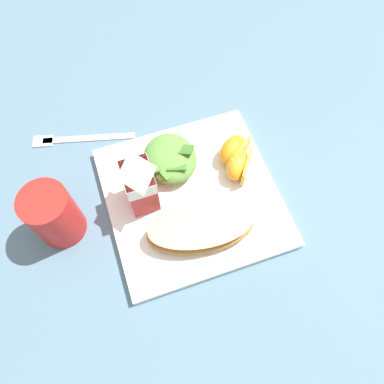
# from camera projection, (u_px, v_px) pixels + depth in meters

# --- Properties ---
(ground) EXTENTS (3.00, 3.00, 0.00)m
(ground) POSITION_uv_depth(u_px,v_px,m) (192.00, 199.00, 0.64)
(ground) COLOR slate
(white_plate) EXTENTS (0.28, 0.28, 0.02)m
(white_plate) POSITION_uv_depth(u_px,v_px,m) (192.00, 197.00, 0.63)
(white_plate) COLOR white
(white_plate) RESTS_ON ground
(cheesy_pizza_bread) EXTENTS (0.11, 0.18, 0.04)m
(cheesy_pizza_bread) POSITION_uv_depth(u_px,v_px,m) (200.00, 228.00, 0.58)
(cheesy_pizza_bread) COLOR #A87038
(cheesy_pizza_bread) RESTS_ON white_plate
(green_salad_pile) EXTENTS (0.10, 0.09, 0.05)m
(green_salad_pile) POSITION_uv_depth(u_px,v_px,m) (170.00, 158.00, 0.63)
(green_salad_pile) COLOR #5B8E3D
(green_salad_pile) RESTS_ON white_plate
(milk_carton) EXTENTS (0.06, 0.05, 0.11)m
(milk_carton) POSITION_uv_depth(u_px,v_px,m) (139.00, 182.00, 0.56)
(milk_carton) COLOR #B7332D
(milk_carton) RESTS_ON white_plate
(orange_wedge_front) EXTENTS (0.07, 0.06, 0.04)m
(orange_wedge_front) POSITION_uv_depth(u_px,v_px,m) (238.00, 165.00, 0.62)
(orange_wedge_front) COLOR orange
(orange_wedge_front) RESTS_ON white_plate
(orange_wedge_middle) EXTENTS (0.07, 0.07, 0.04)m
(orange_wedge_middle) POSITION_uv_depth(u_px,v_px,m) (233.00, 150.00, 0.64)
(orange_wedge_middle) COLOR orange
(orange_wedge_middle) RESTS_ON white_plate
(metal_fork) EXTENTS (0.06, 0.19, 0.01)m
(metal_fork) POSITION_uv_depth(u_px,v_px,m) (75.00, 139.00, 0.69)
(metal_fork) COLOR silver
(metal_fork) RESTS_ON ground
(drinking_red_cup) EXTENTS (0.07, 0.07, 0.11)m
(drinking_red_cup) POSITION_uv_depth(u_px,v_px,m) (54.00, 215.00, 0.56)
(drinking_red_cup) COLOR red
(drinking_red_cup) RESTS_ON ground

